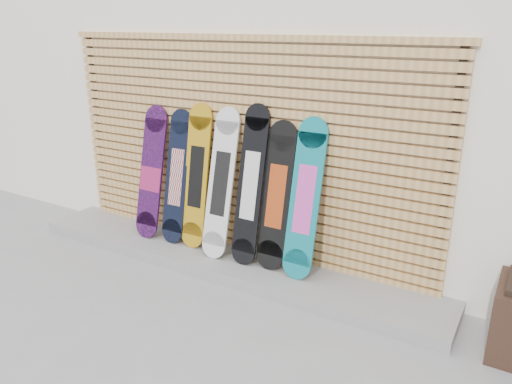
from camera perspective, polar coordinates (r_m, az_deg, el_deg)
ground at (r=4.69m, az=-6.83°, el=-12.09°), size 80.00×80.00×0.00m
building at (r=6.97m, az=14.25°, el=13.40°), size 12.00×5.00×3.60m
concrete_step at (r=5.22m, az=-3.63°, el=-7.82°), size 4.60×0.70×0.12m
slat_wall at (r=5.05m, az=-2.05°, el=5.19°), size 4.26×0.08×2.29m
snowboard_0 at (r=5.59m, az=-11.88°, el=2.09°), size 0.30×0.36×1.44m
snowboard_1 at (r=5.39m, az=-9.06°, el=1.68°), size 0.27×0.32×1.42m
snowboard_2 at (r=5.23m, az=-6.82°, el=1.72°), size 0.28×0.30×1.51m
snowboard_3 at (r=5.00m, az=-4.04°, el=0.94°), size 0.28×0.39×1.50m
snowboard_4 at (r=4.83m, az=-0.65°, el=0.73°), size 0.27×0.35×1.56m
snowboard_5 at (r=4.74m, az=2.35°, el=-0.51°), size 0.29×0.31×1.42m
snowboard_6 at (r=4.59m, az=5.61°, el=-0.86°), size 0.29×0.35×1.49m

